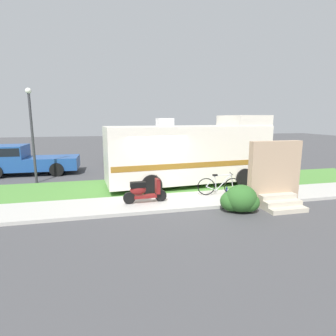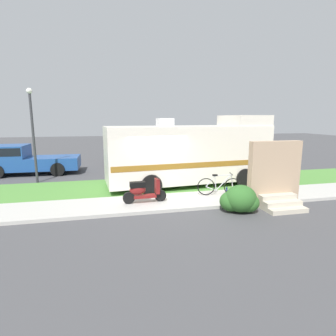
{
  "view_description": "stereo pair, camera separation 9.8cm",
  "coord_description": "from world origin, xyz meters",
  "px_view_note": "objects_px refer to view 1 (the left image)",
  "views": [
    {
      "loc": [
        -2.14,
        -10.82,
        3.22
      ],
      "look_at": [
        0.49,
        0.3,
        1.1
      ],
      "focal_mm": 28.88,
      "sensor_mm": 36.0,
      "label": 1
    },
    {
      "loc": [
        -2.05,
        -10.84,
        3.22
      ],
      "look_at": [
        0.49,
        0.3,
        1.1
      ],
      "focal_mm": 28.88,
      "sensor_mm": 36.0,
      "label": 2
    }
  ],
  "objects_px": {
    "pickup_truck_near": "(21,159)",
    "scooter": "(143,191)",
    "bicycle": "(219,186)",
    "bottle_green": "(227,190)",
    "pickup_truck_far": "(147,150)",
    "street_lamp_post": "(32,127)",
    "motorhome_rv": "(190,153)"
  },
  "relations": [
    {
      "from": "scooter",
      "to": "bottle_green",
      "type": "relative_size",
      "value": 6.04
    },
    {
      "from": "motorhome_rv",
      "to": "pickup_truck_near",
      "type": "height_order",
      "value": "motorhome_rv"
    },
    {
      "from": "pickup_truck_near",
      "to": "bottle_green",
      "type": "xyz_separation_m",
      "value": [
        9.66,
        -6.67,
        -0.68
      ]
    },
    {
      "from": "bicycle",
      "to": "street_lamp_post",
      "type": "relative_size",
      "value": 0.38
    },
    {
      "from": "scooter",
      "to": "pickup_truck_near",
      "type": "bearing_deg",
      "value": 129.82
    },
    {
      "from": "bottle_green",
      "to": "street_lamp_post",
      "type": "height_order",
      "value": "street_lamp_post"
    },
    {
      "from": "pickup_truck_near",
      "to": "scooter",
      "type": "bearing_deg",
      "value": -50.18
    },
    {
      "from": "pickup_truck_near",
      "to": "pickup_truck_far",
      "type": "relative_size",
      "value": 1.0
    },
    {
      "from": "scooter",
      "to": "motorhome_rv",
      "type": "bearing_deg",
      "value": 44.64
    },
    {
      "from": "bicycle",
      "to": "pickup_truck_near",
      "type": "bearing_deg",
      "value": 142.88
    },
    {
      "from": "street_lamp_post",
      "to": "pickup_truck_near",
      "type": "bearing_deg",
      "value": 118.39
    },
    {
      "from": "bicycle",
      "to": "pickup_truck_far",
      "type": "xyz_separation_m",
      "value": [
        -1.48,
        9.6,
        0.42
      ]
    },
    {
      "from": "scooter",
      "to": "pickup_truck_near",
      "type": "height_order",
      "value": "pickup_truck_near"
    },
    {
      "from": "bicycle",
      "to": "pickup_truck_near",
      "type": "relative_size",
      "value": 0.34
    },
    {
      "from": "bicycle",
      "to": "bottle_green",
      "type": "bearing_deg",
      "value": 31.79
    },
    {
      "from": "motorhome_rv",
      "to": "street_lamp_post",
      "type": "bearing_deg",
      "value": 163.29
    },
    {
      "from": "pickup_truck_near",
      "to": "pickup_truck_far",
      "type": "xyz_separation_m",
      "value": [
        7.72,
        2.65,
        0.02
      ]
    },
    {
      "from": "pickup_truck_near",
      "to": "pickup_truck_far",
      "type": "height_order",
      "value": "pickup_truck_far"
    },
    {
      "from": "bottle_green",
      "to": "scooter",
      "type": "bearing_deg",
      "value": -170.93
    },
    {
      "from": "bicycle",
      "to": "street_lamp_post",
      "type": "xyz_separation_m",
      "value": [
        -7.89,
        4.54,
        2.27
      ]
    },
    {
      "from": "pickup_truck_far",
      "to": "bottle_green",
      "type": "relative_size",
      "value": 19.18
    },
    {
      "from": "street_lamp_post",
      "to": "motorhome_rv",
      "type": "bearing_deg",
      "value": -16.71
    },
    {
      "from": "bicycle",
      "to": "pickup_truck_near",
      "type": "distance_m",
      "value": 11.54
    },
    {
      "from": "scooter",
      "to": "bicycle",
      "type": "xyz_separation_m",
      "value": [
        3.15,
        0.29,
        -0.06
      ]
    },
    {
      "from": "bottle_green",
      "to": "street_lamp_post",
      "type": "bearing_deg",
      "value": 153.01
    },
    {
      "from": "motorhome_rv",
      "to": "pickup_truck_far",
      "type": "bearing_deg",
      "value": 97.65
    },
    {
      "from": "scooter",
      "to": "street_lamp_post",
      "type": "relative_size",
      "value": 0.35
    },
    {
      "from": "scooter",
      "to": "bicycle",
      "type": "relative_size",
      "value": 0.93
    },
    {
      "from": "pickup_truck_near",
      "to": "street_lamp_post",
      "type": "xyz_separation_m",
      "value": [
        1.31,
        -2.42,
        1.86
      ]
    },
    {
      "from": "bicycle",
      "to": "bottle_green",
      "type": "height_order",
      "value": "bicycle"
    },
    {
      "from": "bottle_green",
      "to": "street_lamp_post",
      "type": "distance_m",
      "value": 9.72
    },
    {
      "from": "motorhome_rv",
      "to": "scooter",
      "type": "distance_m",
      "value": 3.86
    }
  ]
}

